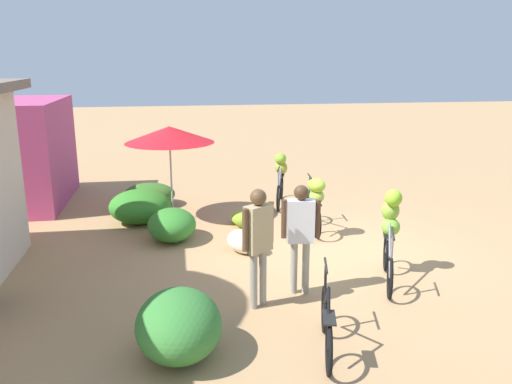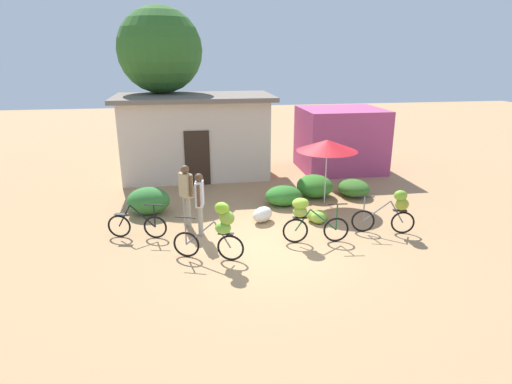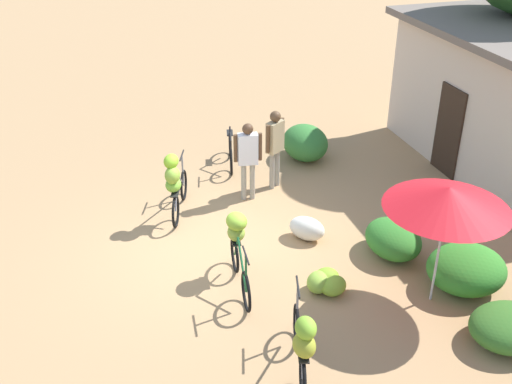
% 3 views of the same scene
% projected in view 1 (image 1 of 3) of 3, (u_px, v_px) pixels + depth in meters
% --- Properties ---
extents(ground_plane, '(60.00, 60.00, 0.00)m').
position_uv_depth(ground_plane, '(336.00, 251.00, 9.71)').
color(ground_plane, tan).
extents(shop_pink, '(3.20, 2.80, 2.51)m').
position_uv_depth(shop_pink, '(3.00, 153.00, 12.53)').
color(shop_pink, '#B34276').
rests_on(shop_pink, ground).
extents(hedge_bush_front_left, '(1.27, 1.03, 0.81)m').
position_uv_depth(hedge_bush_front_left, '(179.00, 325.00, 6.23)').
color(hedge_bush_front_left, '#357932').
rests_on(hedge_bush_front_left, ground).
extents(hedge_bush_front_right, '(1.16, 0.94, 0.62)m').
position_uv_depth(hedge_bush_front_right, '(172.00, 225.00, 10.24)').
color(hedge_bush_front_right, '#337D2A').
rests_on(hedge_bush_front_right, ground).
extents(hedge_bush_mid, '(1.20, 1.32, 0.73)m').
position_uv_depth(hedge_bush_mid, '(140.00, 206.00, 11.30)').
color(hedge_bush_mid, '#338329').
rests_on(hedge_bush_mid, ground).
extents(hedge_bush_by_door, '(1.04, 1.23, 0.55)m').
position_uv_depth(hedge_bush_by_door, '(149.00, 195.00, 12.61)').
color(hedge_bush_by_door, '#366C25').
rests_on(hedge_bush_by_door, ground).
extents(market_umbrella, '(1.91, 1.91, 2.07)m').
position_uv_depth(market_umbrella, '(169.00, 135.00, 11.13)').
color(market_umbrella, beige).
rests_on(market_umbrella, ground).
extents(bicycle_leftmost, '(1.55, 0.40, 0.94)m').
position_uv_depth(bicycle_leftmost, '(327.00, 325.00, 6.36)').
color(bicycle_leftmost, black).
rests_on(bicycle_leftmost, ground).
extents(bicycle_near_pile, '(1.63, 0.69, 1.45)m').
position_uv_depth(bicycle_near_pile, '(390.00, 229.00, 8.40)').
color(bicycle_near_pile, black).
rests_on(bicycle_near_pile, ground).
extents(bicycle_center_loaded, '(1.70, 0.35, 1.19)m').
position_uv_depth(bicycle_center_loaded, '(315.00, 200.00, 10.50)').
color(bicycle_center_loaded, black).
rests_on(bicycle_center_loaded, ground).
extents(bicycle_by_shop, '(1.61, 0.52, 1.20)m').
position_uv_depth(bicycle_by_shop, '(281.00, 175.00, 12.81)').
color(bicycle_by_shop, black).
rests_on(bicycle_by_shop, ground).
extents(banana_pile_on_ground, '(0.72, 0.79, 0.35)m').
position_uv_depth(banana_pile_on_ground, '(246.00, 219.00, 11.11)').
color(banana_pile_on_ground, '#84AC2F').
rests_on(banana_pile_on_ground, ground).
extents(produce_sack, '(0.81, 0.80, 0.44)m').
position_uv_depth(produce_sack, '(244.00, 241.00, 9.58)').
color(produce_sack, silver).
rests_on(produce_sack, ground).
extents(person_vendor, '(0.25, 0.58, 1.69)m').
position_uv_depth(person_vendor, '(301.00, 228.00, 7.76)').
color(person_vendor, gray).
rests_on(person_vendor, ground).
extents(person_bystander, '(0.39, 0.49, 1.75)m').
position_uv_depth(person_bystander, '(258.00, 235.00, 7.32)').
color(person_bystander, gray).
rests_on(person_bystander, ground).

